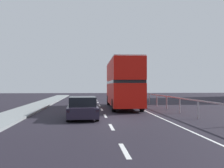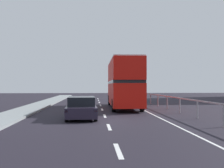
# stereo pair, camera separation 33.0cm
# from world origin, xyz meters

# --- Properties ---
(ground_plane) EXTENTS (75.57, 120.00, 0.10)m
(ground_plane) POSITION_xyz_m (0.00, 0.00, -0.05)
(ground_plane) COLOR black
(near_sidewalk_kerb) EXTENTS (2.31, 80.00, 0.14)m
(near_sidewalk_kerb) POSITION_xyz_m (-6.11, 0.00, 0.07)
(near_sidewalk_kerb) COLOR gray
(near_sidewalk_kerb) RESTS_ON ground
(lane_paint_markings) EXTENTS (3.56, 46.00, 0.01)m
(lane_paint_markings) POSITION_xyz_m (2.20, 8.39, 0.00)
(lane_paint_markings) COLOR silver
(lane_paint_markings) RESTS_ON ground
(bridge_side_railing) EXTENTS (0.10, 42.00, 1.15)m
(bridge_side_railing) POSITION_xyz_m (5.61, 9.00, 0.92)
(bridge_side_railing) COLOR gray
(bridge_side_railing) RESTS_ON ground
(double_decker_bus_red) EXTENTS (2.65, 10.57, 4.31)m
(double_decker_bus_red) POSITION_xyz_m (1.99, 8.84, 2.31)
(double_decker_bus_red) COLOR red
(double_decker_bus_red) RESTS_ON ground
(hatchback_car_near) EXTENTS (1.96, 4.59, 1.35)m
(hatchback_car_near) POSITION_xyz_m (-1.50, 0.93, 0.65)
(hatchback_car_near) COLOR #231C2C
(hatchback_car_near) RESTS_ON ground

